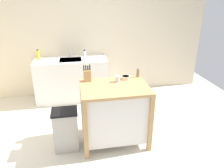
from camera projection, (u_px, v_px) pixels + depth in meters
ground_plane at (100, 143)px, 3.32m from camera, size 6.28×6.28×0.00m
wall_back at (87, 35)px, 4.65m from camera, size 5.28×0.10×2.60m
kitchen_island at (114, 111)px, 3.22m from camera, size 0.97×0.73×0.91m
knife_block at (87, 75)px, 3.21m from camera, size 0.11×0.09×0.25m
bowl_ceramic_wide at (126, 77)px, 3.31m from camera, size 0.14×0.14×0.05m
drinking_cup at (118, 79)px, 3.20m from camera, size 0.07×0.07×0.10m
pepper_grinder at (138, 73)px, 3.38m from camera, size 0.04×0.04×0.15m
trash_bin at (66, 130)px, 3.11m from camera, size 0.36×0.28×0.63m
sink_counter at (72, 79)px, 4.60m from camera, size 1.48×0.60×0.88m
sink_faucet at (70, 52)px, 4.51m from camera, size 0.02×0.02×0.22m
bottle_dish_soap at (38, 55)px, 4.38m from camera, size 0.07×0.07×0.21m
bottle_hand_soap at (85, 55)px, 4.42m from camera, size 0.06×0.06×0.19m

